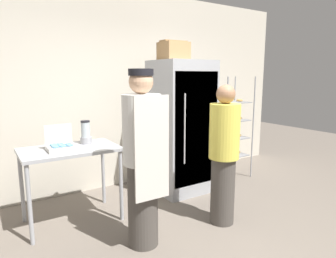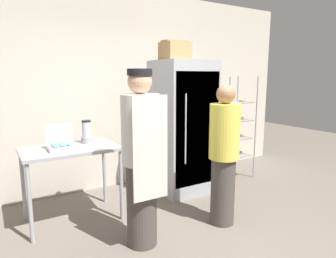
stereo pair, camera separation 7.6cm
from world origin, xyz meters
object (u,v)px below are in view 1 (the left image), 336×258
(donut_box, at_px, (61,146))
(blender_pitcher, at_px, (86,133))
(person_customer, at_px, (224,154))
(cardboard_storage_box, at_px, (173,51))
(baking_rack, at_px, (230,129))
(person_baker, at_px, (142,157))
(refrigerator, at_px, (181,127))

(donut_box, xyz_separation_m, blender_pitcher, (0.34, 0.18, 0.08))
(blender_pitcher, height_order, person_customer, person_customer)
(cardboard_storage_box, relative_size, person_customer, 0.22)
(baking_rack, distance_m, blender_pitcher, 2.44)
(cardboard_storage_box, height_order, person_customer, cardboard_storage_box)
(baking_rack, xyz_separation_m, person_baker, (-2.20, -1.07, 0.09))
(blender_pitcher, xyz_separation_m, cardboard_storage_box, (1.25, -0.02, 1.02))
(person_baker, height_order, person_customer, person_baker)
(blender_pitcher, height_order, cardboard_storage_box, cardboard_storage_box)
(baking_rack, height_order, person_baker, person_baker)
(cardboard_storage_box, bearing_deg, baking_rack, 3.08)
(cardboard_storage_box, bearing_deg, refrigerator, 6.20)
(blender_pitcher, relative_size, person_baker, 0.16)
(cardboard_storage_box, bearing_deg, person_baker, -135.62)
(blender_pitcher, xyz_separation_m, person_baker, (0.23, -1.03, -0.09))
(baking_rack, relative_size, donut_box, 5.61)
(refrigerator, distance_m, baking_rack, 1.03)
(baking_rack, relative_size, person_baker, 0.96)
(donut_box, distance_m, person_baker, 1.01)
(cardboard_storage_box, height_order, person_baker, cardboard_storage_box)
(cardboard_storage_box, xyz_separation_m, person_customer, (-0.04, -1.08, -1.21))
(blender_pitcher, height_order, person_baker, person_baker)
(refrigerator, bearing_deg, baking_rack, 2.61)
(donut_box, height_order, person_baker, person_baker)
(refrigerator, xyz_separation_m, person_baker, (-1.18, -1.02, -0.04))
(refrigerator, xyz_separation_m, donut_box, (-1.74, -0.18, -0.02))
(person_baker, xyz_separation_m, person_customer, (0.99, -0.08, -0.10))
(baking_rack, height_order, blender_pitcher, baking_rack)
(donut_box, relative_size, person_baker, 0.17)
(blender_pitcher, bearing_deg, donut_box, -151.70)
(baking_rack, bearing_deg, blender_pitcher, -178.98)
(refrigerator, relative_size, person_baker, 1.08)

